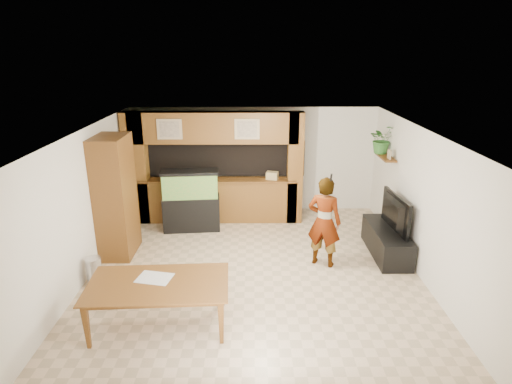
{
  "coord_description": "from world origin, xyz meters",
  "views": [
    {
      "loc": [
        -0.01,
        -7.06,
        3.95
      ],
      "look_at": [
        0.04,
        0.6,
        1.35
      ],
      "focal_mm": 30.0,
      "sensor_mm": 36.0,
      "label": 1
    }
  ],
  "objects_px": {
    "pantry_cabinet": "(115,197)",
    "television": "(390,212)",
    "aquarium": "(191,201)",
    "person": "(324,222)",
    "dining_table": "(159,306)"
  },
  "relations": [
    {
      "from": "television",
      "to": "person",
      "type": "distance_m",
      "value": 1.41
    },
    {
      "from": "pantry_cabinet",
      "to": "television",
      "type": "bearing_deg",
      "value": -1.09
    },
    {
      "from": "aquarium",
      "to": "television",
      "type": "distance_m",
      "value": 4.26
    },
    {
      "from": "pantry_cabinet",
      "to": "person",
      "type": "distance_m",
      "value": 4.05
    },
    {
      "from": "aquarium",
      "to": "dining_table",
      "type": "bearing_deg",
      "value": -94.43
    },
    {
      "from": "pantry_cabinet",
      "to": "aquarium",
      "type": "relative_size",
      "value": 1.72
    },
    {
      "from": "dining_table",
      "to": "person",
      "type": "bearing_deg",
      "value": 32.7
    },
    {
      "from": "person",
      "to": "television",
      "type": "bearing_deg",
      "value": -138.75
    },
    {
      "from": "pantry_cabinet",
      "to": "aquarium",
      "type": "height_order",
      "value": "pantry_cabinet"
    },
    {
      "from": "aquarium",
      "to": "dining_table",
      "type": "height_order",
      "value": "aquarium"
    },
    {
      "from": "pantry_cabinet",
      "to": "person",
      "type": "xyz_separation_m",
      "value": [
        4.0,
        -0.51,
        -0.32
      ]
    },
    {
      "from": "television",
      "to": "dining_table",
      "type": "relative_size",
      "value": 0.6
    },
    {
      "from": "television",
      "to": "dining_table",
      "type": "bearing_deg",
      "value": 114.97
    },
    {
      "from": "aquarium",
      "to": "person",
      "type": "relative_size",
      "value": 0.8
    },
    {
      "from": "pantry_cabinet",
      "to": "aquarium",
      "type": "bearing_deg",
      "value": 41.97
    }
  ]
}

